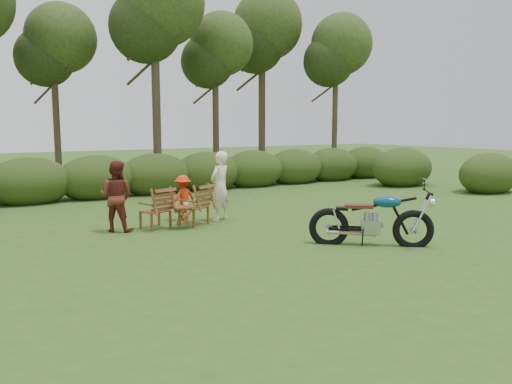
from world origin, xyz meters
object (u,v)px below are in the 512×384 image
motorcycle (370,245)px  side_table (184,217)px  adult_a (220,220)px  lawn_chair_left (156,228)px  lawn_chair_right (194,224)px  adult_b (118,231)px  cup (186,204)px  child (183,220)px

motorcycle → side_table: 4.21m
adult_a → lawn_chair_left: bearing=-23.5°
lawn_chair_right → adult_b: bearing=-31.6°
side_table → adult_b: 1.49m
lawn_chair_left → cup: size_ratio=8.28×
cup → adult_b: 1.62m
side_table → child: (0.40, 0.91, -0.26)m
lawn_chair_left → child: child is taller
side_table → child: child is taller
adult_b → child: bearing=-125.7°
lawn_chair_left → side_table: 0.70m
cup → child: size_ratio=0.10×
motorcycle → cup: size_ratio=19.88×
lawn_chair_right → side_table: side_table is taller
side_table → child: size_ratio=0.46×
side_table → cup: 0.30m
motorcycle → adult_a: (-1.24, 3.86, 0.00)m
motorcycle → lawn_chair_left: (-2.95, 3.81, 0.00)m
motorcycle → child: size_ratio=2.02×
side_table → adult_b: size_ratio=0.33×
cup → adult_b: (-1.41, 0.56, -0.56)m
motorcycle → adult_a: adult_a is taller
lawn_chair_right → side_table: bearing=13.3°
child → lawn_chair_left: bearing=16.3°
motorcycle → lawn_chair_right: size_ratio=2.35×
side_table → adult_a: bearing=19.6°
cup → child: 1.14m
motorcycle → cup: (-2.36, 3.42, 0.56)m
side_table → lawn_chair_left: bearing=145.5°
motorcycle → lawn_chair_left: size_ratio=2.40×
adult_b → child: size_ratio=1.40×
lawn_chair_left → cup: 0.90m
lawn_chair_left → adult_a: (1.71, 0.05, 0.00)m
cup → side_table: bearing=151.6°
lawn_chair_left → adult_b: bearing=-25.3°
lawn_chair_right → cup: bearing=18.8°
adult_b → lawn_chair_right: bearing=-145.2°
motorcycle → adult_b: 5.48m
lawn_chair_left → side_table: bearing=131.2°
child → side_table: bearing=52.8°
lawn_chair_left → adult_a: size_ratio=0.55×
motorcycle → side_table: (-2.41, 3.44, 0.26)m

